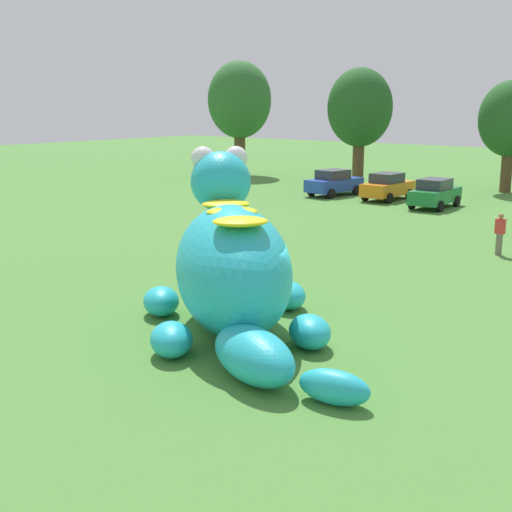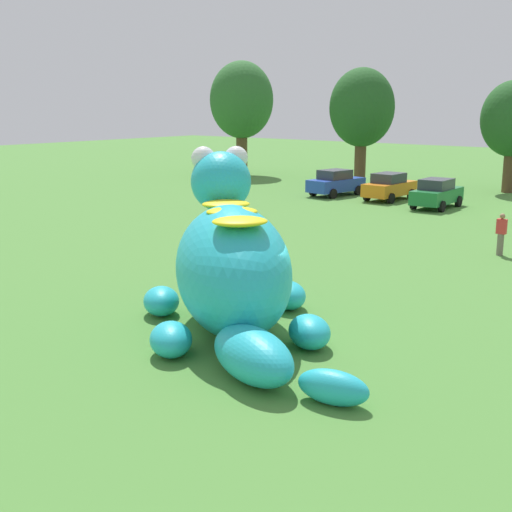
{
  "view_description": "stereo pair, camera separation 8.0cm",
  "coord_description": "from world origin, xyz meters",
  "px_view_note": "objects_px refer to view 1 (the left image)",
  "views": [
    {
      "loc": [
        10.56,
        -13.17,
        6.03
      ],
      "look_at": [
        -0.82,
        1.02,
        1.88
      ],
      "focal_mm": 47.26,
      "sensor_mm": 36.0,
      "label": 1
    },
    {
      "loc": [
        10.62,
        -13.12,
        6.03
      ],
      "look_at": [
        -0.82,
        1.02,
        1.88
      ],
      "focal_mm": 47.26,
      "sensor_mm": 36.0,
      "label": 2
    }
  ],
  "objects_px": {
    "spectator_by_cars": "(500,234)",
    "car_blue": "(334,183)",
    "giant_inflatable_creature": "(233,268)",
    "car_green": "(435,193)",
    "car_orange": "(388,186)"
  },
  "relations": [
    {
      "from": "giant_inflatable_creature",
      "to": "spectator_by_cars",
      "type": "height_order",
      "value": "giant_inflatable_creature"
    },
    {
      "from": "giant_inflatable_creature",
      "to": "car_blue",
      "type": "bearing_deg",
      "value": 116.71
    },
    {
      "from": "giant_inflatable_creature",
      "to": "car_green",
      "type": "distance_m",
      "value": 24.42
    },
    {
      "from": "car_green",
      "to": "spectator_by_cars",
      "type": "height_order",
      "value": "car_green"
    },
    {
      "from": "car_orange",
      "to": "spectator_by_cars",
      "type": "relative_size",
      "value": 2.43
    },
    {
      "from": "car_orange",
      "to": "spectator_by_cars",
      "type": "height_order",
      "value": "car_orange"
    },
    {
      "from": "car_blue",
      "to": "car_orange",
      "type": "bearing_deg",
      "value": 5.36
    },
    {
      "from": "car_blue",
      "to": "spectator_by_cars",
      "type": "height_order",
      "value": "car_blue"
    },
    {
      "from": "car_blue",
      "to": "car_green",
      "type": "relative_size",
      "value": 1.04
    },
    {
      "from": "car_blue",
      "to": "car_green",
      "type": "height_order",
      "value": "same"
    },
    {
      "from": "car_green",
      "to": "spectator_by_cars",
      "type": "relative_size",
      "value": 2.43
    },
    {
      "from": "giant_inflatable_creature",
      "to": "car_green",
      "type": "relative_size",
      "value": 2.12
    },
    {
      "from": "car_green",
      "to": "car_orange",
      "type": "bearing_deg",
      "value": 161.91
    },
    {
      "from": "spectator_by_cars",
      "to": "car_blue",
      "type": "bearing_deg",
      "value": 143.37
    },
    {
      "from": "car_blue",
      "to": "spectator_by_cars",
      "type": "relative_size",
      "value": 2.52
    }
  ]
}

